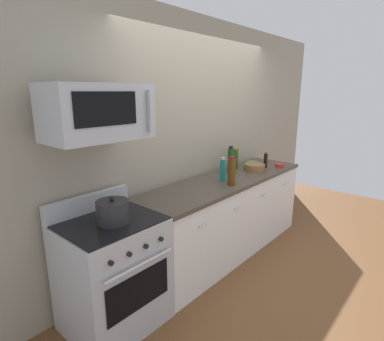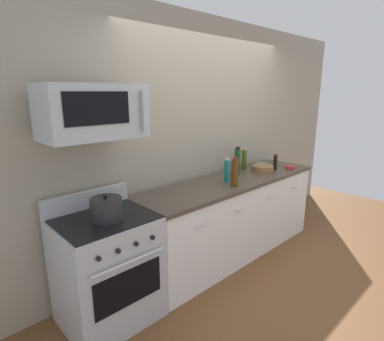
{
  "view_description": "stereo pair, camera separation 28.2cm",
  "coord_description": "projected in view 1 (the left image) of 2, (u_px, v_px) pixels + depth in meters",
  "views": [
    {
      "loc": [
        -2.87,
        -1.94,
        1.89
      ],
      "look_at": [
        -0.69,
        -0.05,
        1.16
      ],
      "focal_mm": 28.99,
      "sensor_mm": 36.0,
      "label": 1
    },
    {
      "loc": [
        -2.68,
        -2.14,
        1.89
      ],
      "look_at": [
        -0.69,
        -0.05,
        1.16
      ],
      "focal_mm": 28.99,
      "sensor_mm": 36.0,
      "label": 2
    }
  ],
  "objects": [
    {
      "name": "bottle_wine_amber",
      "position": [
        232.0,
        172.0,
        3.29
      ],
      "size": [
        0.08,
        0.08,
        0.31
      ],
      "color": "#59330F",
      "rests_on": "countertop_slab"
    },
    {
      "name": "microwave",
      "position": [
        98.0,
        112.0,
        2.22
      ],
      "size": [
        0.74,
        0.44,
        0.4
      ],
      "color": "#B7BABF"
    },
    {
      "name": "bowl_green_glaze",
      "position": [
        252.0,
        164.0,
        4.15
      ],
      "size": [
        0.14,
        0.14,
        0.07
      ],
      "color": "#477A4C",
      "rests_on": "countertop_slab"
    },
    {
      "name": "bowl_red_small",
      "position": [
        279.0,
        165.0,
        4.11
      ],
      "size": [
        0.12,
        0.12,
        0.04
      ],
      "color": "#B72D28",
      "rests_on": "countertop_slab"
    },
    {
      "name": "counter_unit",
      "position": [
        227.0,
        215.0,
        3.69
      ],
      "size": [
        2.47,
        0.66,
        0.92
      ],
      "color": "white",
      "rests_on": "ground_plane"
    },
    {
      "name": "bowl_wooden_salad",
      "position": [
        255.0,
        167.0,
        3.92
      ],
      "size": [
        0.26,
        0.26,
        0.08
      ],
      "color": "brown",
      "rests_on": "countertop_slab"
    },
    {
      "name": "bottle_sparkling_teal",
      "position": [
        223.0,
        170.0,
        3.44
      ],
      "size": [
        0.07,
        0.07,
        0.27
      ],
      "color": "#197F7A",
      "rests_on": "countertop_slab"
    },
    {
      "name": "stockpot",
      "position": [
        113.0,
        212.0,
        2.34
      ],
      "size": [
        0.25,
        0.25,
        0.21
      ],
      "color": "#262628",
      "rests_on": "range_oven"
    },
    {
      "name": "bottle_soy_sauce_dark",
      "position": [
        266.0,
        160.0,
        4.06
      ],
      "size": [
        0.05,
        0.05,
        0.2
      ],
      "color": "black",
      "rests_on": "countertop_slab"
    },
    {
      "name": "bottle_wine_green",
      "position": [
        231.0,
        160.0,
        3.77
      ],
      "size": [
        0.07,
        0.07,
        0.33
      ],
      "color": "#19471E",
      "rests_on": "countertop_slab"
    },
    {
      "name": "ground_plane",
      "position": [
        226.0,
        250.0,
        3.8
      ],
      "size": [
        6.67,
        6.67,
        0.0
      ],
      "primitive_type": "plane",
      "color": "brown"
    },
    {
      "name": "range_oven",
      "position": [
        113.0,
        272.0,
        2.51
      ],
      "size": [
        0.76,
        0.69,
        1.07
      ],
      "color": "#B7BABF",
      "rests_on": "ground_plane"
    },
    {
      "name": "back_wall",
      "position": [
        201.0,
        138.0,
        3.73
      ],
      "size": [
        5.56,
        0.1,
        2.7
      ],
      "primitive_type": "cube",
      "color": "#9E937F",
      "rests_on": "ground_plane"
    },
    {
      "name": "bottle_olive_oil",
      "position": [
        236.0,
        158.0,
        4.0
      ],
      "size": [
        0.06,
        0.06,
        0.28
      ],
      "color": "#385114",
      "rests_on": "countertop_slab"
    }
  ]
}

